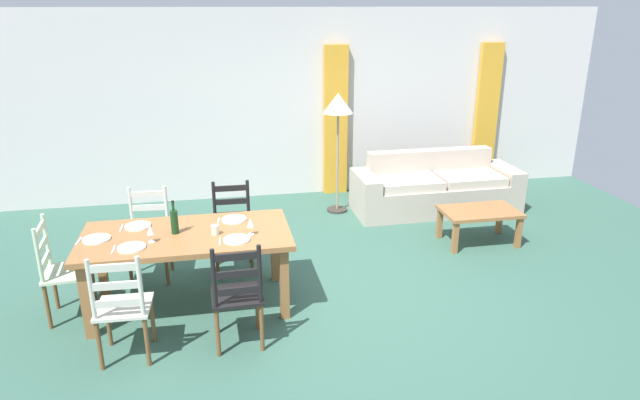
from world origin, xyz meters
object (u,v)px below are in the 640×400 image
object	(u,v)px
dining_table	(187,242)
dining_chair_far_right	(233,227)
dining_chair_head_west	(61,270)
wine_glass_near_right	(251,223)
wine_bottle	(174,221)
couch	(434,189)
dining_chair_near_left	(122,307)
dining_chair_far_left	(149,234)
dining_chair_near_right	(237,295)
wine_glass_near_left	(150,231)
coffee_table	(480,215)
coffee_cup_primary	(215,230)
standing_lamp	(338,111)

from	to	relation	value
dining_table	dining_chair_far_right	world-z (taller)	dining_chair_far_right
dining_chair_head_west	dining_table	bearing A→B (deg)	-0.94
dining_chair_far_right	wine_glass_near_right	size ratio (longest dim) A/B	5.96
wine_bottle	wine_glass_near_right	distance (m)	0.70
dining_table	couch	bearing A→B (deg)	32.40
dining_chair_near_left	dining_chair_far_left	distance (m)	1.50
dining_chair_near_right	wine_glass_near_left	distance (m)	1.01
dining_chair_far_right	coffee_table	world-z (taller)	dining_chair_far_right
dining_chair_near_right	dining_chair_far_left	distance (m)	1.69
wine_glass_near_left	coffee_cup_primary	bearing A→B (deg)	6.55
dining_chair_far_right	dining_chair_head_west	distance (m)	1.73
wine_glass_near_right	coffee_cup_primary	bearing A→B (deg)	169.27
couch	dining_chair_near_right	bearing A→B (deg)	-135.37
dining_chair_near_left	wine_bottle	bearing A→B (deg)	63.62
dining_chair_near_left	dining_chair_head_west	xyz separation A→B (m)	(-0.63, 0.79, 0.00)
dining_chair_far_left	dining_chair_far_right	size ratio (longest dim) A/B	1.00
dining_chair_near_right	coffee_table	size ratio (longest dim) A/B	1.07
dining_chair_far_right	dining_chair_far_left	bearing A→B (deg)	-178.36
dining_chair_head_west	dining_chair_far_right	bearing A→B (deg)	24.89
dining_chair_near_right	dining_chair_head_west	xyz separation A→B (m)	(-1.54, 0.77, 0.00)
dining_table	dining_chair_near_right	world-z (taller)	dining_chair_near_right
dining_chair_near_left	dining_chair_far_left	size ratio (longest dim) A/B	1.00
dining_chair_far_left	dining_table	bearing A→B (deg)	-60.14
dining_chair_near_right	wine_glass_near_left	world-z (taller)	dining_chair_near_right
dining_chair_near_left	wine_glass_near_right	size ratio (longest dim) A/B	5.96
dining_chair_far_right	wine_bottle	size ratio (longest dim) A/B	3.04
dining_table	dining_chair_far_left	xyz separation A→B (m)	(-0.41, 0.72, -0.19)
dining_chair_far_right	dining_chair_head_west	xyz separation A→B (m)	(-1.57, -0.73, 0.00)
dining_table	dining_chair_far_right	bearing A→B (deg)	59.16
dining_chair_near_right	wine_glass_near_right	distance (m)	0.74
couch	dining_chair_near_left	bearing A→B (deg)	-142.90
wine_bottle	wine_glass_near_right	xyz separation A→B (m)	(0.68, -0.17, -0.01)
coffee_cup_primary	coffee_table	size ratio (longest dim) A/B	0.10
dining_chair_far_right	wine_bottle	world-z (taller)	wine_bottle
dining_chair_head_west	dining_chair_far_left	bearing A→B (deg)	44.78
standing_lamp	dining_chair_far_right	bearing A→B (deg)	-134.43
dining_chair_far_left	wine_glass_near_left	distance (m)	0.95
dining_table	couch	size ratio (longest dim) A/B	0.83
dining_chair_near_right	coffee_cup_primary	distance (m)	0.76
coffee_cup_primary	coffee_table	distance (m)	3.28
coffee_table	standing_lamp	xyz separation A→B (m)	(-1.43, 1.40, 1.06)
dining_chair_far_right	wine_glass_near_left	world-z (taller)	dining_chair_far_right
dining_chair_near_left	wine_glass_near_right	distance (m)	1.31
dining_chair_near_right	standing_lamp	distance (m)	3.52
wine_bottle	couch	distance (m)	4.01
dining_chair_near_right	couch	bearing A→B (deg)	44.63
dining_chair_far_left	dining_chair_head_west	world-z (taller)	same
wine_glass_near_right	standing_lamp	size ratio (longest dim) A/B	0.10
dining_table	coffee_cup_primary	world-z (taller)	coffee_cup_primary
dining_chair_far_right	wine_glass_near_right	world-z (taller)	dining_chair_far_right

